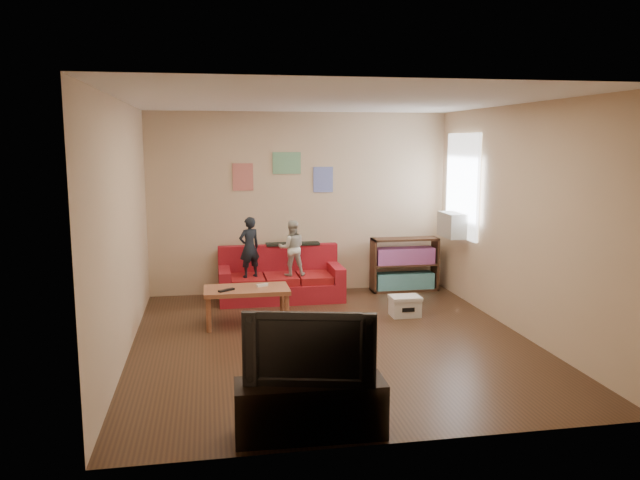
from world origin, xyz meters
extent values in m
cube|color=#452C1B|center=(0.00, 0.00, -0.01)|extent=(4.50, 5.00, 0.01)
cube|color=white|center=(0.00, 0.00, 2.71)|extent=(4.50, 5.00, 0.01)
cube|color=#D3B38C|center=(0.00, 2.50, 1.35)|extent=(4.50, 0.01, 2.70)
cube|color=#D3B38C|center=(0.00, -2.50, 1.35)|extent=(4.50, 0.01, 2.70)
cube|color=#D3B38C|center=(-2.25, 0.00, 1.35)|extent=(0.01, 5.00, 2.70)
cube|color=#D3B38C|center=(2.25, 0.00, 1.35)|extent=(0.01, 5.00, 2.70)
cube|color=#A71823|center=(-0.36, 2.00, 0.13)|extent=(1.77, 0.80, 0.27)
cube|color=#A71823|center=(-0.36, 2.32, 0.51)|extent=(1.77, 0.16, 0.49)
cube|color=#A71823|center=(-1.16, 2.00, 0.38)|extent=(0.16, 0.80, 0.22)
cube|color=#A71823|center=(0.44, 2.00, 0.38)|extent=(0.16, 0.80, 0.22)
cube|color=maroon|center=(-0.84, 1.94, 0.32)|extent=(0.46, 0.60, 0.11)
cube|color=maroon|center=(-0.36, 1.94, 0.32)|extent=(0.46, 0.60, 0.11)
cube|color=maroon|center=(0.12, 1.94, 0.32)|extent=(0.46, 0.60, 0.11)
cube|color=black|center=(-0.14, 2.32, 0.76)|extent=(0.80, 0.19, 0.04)
imported|color=black|center=(-0.81, 1.90, 0.80)|extent=(0.37, 0.31, 0.86)
imported|color=beige|center=(-0.21, 1.90, 0.77)|extent=(0.39, 0.30, 0.80)
cube|color=#9E5B3A|center=(-0.92, 0.82, 0.44)|extent=(1.04, 0.57, 0.05)
cylinder|color=#9E5B3A|center=(-1.39, 0.59, 0.21)|extent=(0.06, 0.06, 0.42)
cylinder|color=#9E5B3A|center=(-0.45, 0.59, 0.21)|extent=(0.06, 0.06, 0.42)
cylinder|color=#9E5B3A|center=(-1.39, 1.06, 0.21)|extent=(0.06, 0.06, 0.42)
cylinder|color=#9E5B3A|center=(-0.45, 1.06, 0.21)|extent=(0.06, 0.06, 0.42)
cube|color=black|center=(-1.17, 0.70, 0.48)|extent=(0.21, 0.17, 0.02)
cube|color=white|center=(-0.72, 0.87, 0.49)|extent=(0.15, 0.10, 0.03)
cube|color=#43291A|center=(1.07, 2.23, 0.41)|extent=(0.03, 0.31, 0.81)
cube|color=#43291A|center=(2.06, 2.23, 0.41)|extent=(0.03, 0.31, 0.81)
cube|color=#43291A|center=(1.57, 2.23, 0.02)|extent=(1.02, 0.31, 0.03)
cube|color=#43291A|center=(1.57, 2.23, 0.80)|extent=(1.02, 0.31, 0.03)
cube|color=#43291A|center=(1.57, 2.23, 0.41)|extent=(0.96, 0.31, 0.03)
cube|color=teal|center=(1.57, 2.23, 0.15)|extent=(0.90, 0.26, 0.24)
cube|color=#8C3F84|center=(1.57, 2.23, 0.54)|extent=(0.90, 0.26, 0.24)
cube|color=white|center=(2.22, 1.65, 1.64)|extent=(0.04, 1.08, 1.48)
cube|color=#B7B2A3|center=(2.10, 1.65, 1.08)|extent=(0.28, 0.55, 0.35)
cube|color=#D87266|center=(-0.85, 2.48, 1.75)|extent=(0.30, 0.01, 0.40)
cube|color=#72B27F|center=(-0.20, 2.48, 1.95)|extent=(0.42, 0.01, 0.32)
cube|color=#727FCC|center=(0.35, 2.48, 1.70)|extent=(0.30, 0.01, 0.38)
cube|color=white|center=(1.14, 0.85, 0.11)|extent=(0.37, 0.28, 0.22)
cube|color=white|center=(1.14, 0.85, 0.25)|extent=(0.39, 0.30, 0.05)
cube|color=black|center=(1.14, 0.70, 0.12)|extent=(0.17, 0.00, 0.06)
cube|color=black|center=(-0.62, -2.25, 0.22)|extent=(1.17, 0.42, 0.44)
imported|color=black|center=(-0.62, -2.25, 0.73)|extent=(1.01, 0.36, 0.58)
sphere|color=white|center=(0.51, 0.68, 0.05)|extent=(0.10, 0.10, 0.09)
camera|label=1|loc=(-1.35, -6.76, 2.26)|focal=35.00mm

